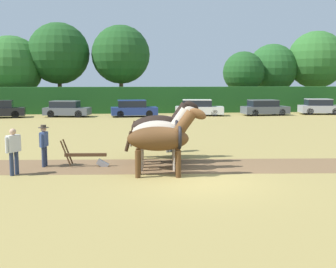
{
  "coord_description": "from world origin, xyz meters",
  "views": [
    {
      "loc": [
        -2.62,
        -13.15,
        3.23
      ],
      "look_at": [
        -0.7,
        3.51,
        1.1
      ],
      "focal_mm": 45.0,
      "sensor_mm": 36.0,
      "label": 1
    }
  ],
  "objects": [
    {
      "name": "draft_horse_trail_left",
      "position": [
        -1.03,
        3.05,
        1.44
      ],
      "size": [
        2.77,
        1.16,
        2.52
      ],
      "rotation": [
        0.0,
        0.0,
        -0.09
      ],
      "color": "black",
      "rests_on": "ground"
    },
    {
      "name": "draft_horse_lead_left",
      "position": [
        -1.22,
        0.84,
        1.3
      ],
      "size": [
        2.83,
        1.05,
        2.4
      ],
      "rotation": [
        0.0,
        0.0,
        -0.09
      ],
      "color": "#513319",
      "rests_on": "ground"
    },
    {
      "name": "parked_car_center_right",
      "position": [
        4.66,
        25.21,
        0.72
      ],
      "size": [
        4.64,
        2.39,
        1.49
      ],
      "rotation": [
        0.0,
        0.0,
        -0.16
      ],
      "color": "silver",
      "rests_on": "ground"
    },
    {
      "name": "tree_center",
      "position": [
        -2.41,
        33.17,
        6.02
      ],
      "size": [
        6.28,
        6.28,
        9.17
      ],
      "color": "brown",
      "rests_on": "ground"
    },
    {
      "name": "draft_horse_lead_right",
      "position": [
        -1.13,
        1.94,
        1.32
      ],
      "size": [
        2.65,
        1.2,
        2.39
      ],
      "rotation": [
        0.0,
        0.0,
        -0.09
      ],
      "color": "#B2A38E",
      "rests_on": "ground"
    },
    {
      "name": "plowed_furrow_strip",
      "position": [
        -4.91,
        2.84,
        0.0
      ],
      "size": [
        25.01,
        4.99,
        0.01
      ],
      "primitive_type": "cube",
      "rotation": [
        0.0,
        0.0,
        -0.09
      ],
      "color": "brown",
      "rests_on": "ground"
    },
    {
      "name": "ground_plane",
      "position": [
        0.0,
        0.0,
        0.0
      ],
      "size": [
        240.0,
        240.0,
        0.0
      ],
      "primitive_type": "plane",
      "color": "#998447"
    },
    {
      "name": "farmer_onlooker_left",
      "position": [
        -6.25,
        1.56,
        0.93
      ],
      "size": [
        0.44,
        0.55,
        1.62
      ],
      "rotation": [
        0.0,
        0.0,
        -0.62
      ],
      "color": "#28334C",
      "rests_on": "ground"
    },
    {
      "name": "parked_car_left",
      "position": [
        -13.05,
        25.04,
        0.73
      ],
      "size": [
        4.31,
        2.39,
        1.52
      ],
      "rotation": [
        0.0,
        0.0,
        0.15
      ],
      "color": "black",
      "rests_on": "ground"
    },
    {
      "name": "parked_car_right",
      "position": [
        10.88,
        24.96,
        0.7
      ],
      "size": [
        4.38,
        2.08,
        1.45
      ],
      "rotation": [
        0.0,
        0.0,
        0.07
      ],
      "color": "#565B66",
      "rests_on": "ground"
    },
    {
      "name": "hedgerow",
      "position": [
        0.0,
        29.45,
        1.3
      ],
      "size": [
        74.31,
        1.9,
        2.61
      ],
      "primitive_type": "cube",
      "color": "#1E511E",
      "rests_on": "ground"
    },
    {
      "name": "tree_far_right",
      "position": [
        20.49,
        34.71,
        5.66
      ],
      "size": [
        6.7,
        6.7,
        9.02
      ],
      "color": "brown",
      "rests_on": "ground"
    },
    {
      "name": "farmer_beside_team",
      "position": [
        -0.4,
        5.65,
        0.96
      ],
      "size": [
        0.48,
        0.52,
        1.66
      ],
      "rotation": [
        0.0,
        0.0,
        -0.73
      ],
      "color": "#4C4C4C",
      "rests_on": "ground"
    },
    {
      "name": "farmer_at_plow",
      "position": [
        -5.47,
        2.93,
        0.91
      ],
      "size": [
        0.4,
        0.62,
        1.59
      ],
      "rotation": [
        0.0,
        0.0,
        -0.16
      ],
      "color": "#28334C",
      "rests_on": "ground"
    },
    {
      "name": "tree_center_right",
      "position": [
        11.24,
        33.12,
        4.16
      ],
      "size": [
        4.61,
        4.61,
        6.48
      ],
      "color": "#423323",
      "rests_on": "ground"
    },
    {
      "name": "tree_left",
      "position": [
        -14.01,
        33.76,
        4.66
      ],
      "size": [
        6.63,
        6.63,
        7.98
      ],
      "color": "brown",
      "rests_on": "ground"
    },
    {
      "name": "plow",
      "position": [
        -3.78,
        2.74,
        0.33
      ],
      "size": [
        1.8,
        0.49,
        1.13
      ],
      "rotation": [
        0.0,
        0.0,
        -0.09
      ],
      "color": "#4C331E",
      "rests_on": "ground"
    },
    {
      "name": "parked_car_center",
      "position": [
        -1.38,
        24.8,
        0.72
      ],
      "size": [
        4.21,
        1.92,
        1.5
      ],
      "rotation": [
        0.0,
        0.0,
        0.05
      ],
      "color": "navy",
      "rests_on": "ground"
    },
    {
      "name": "tree_right",
      "position": [
        15.38,
        35.25,
        4.63
      ],
      "size": [
        5.76,
        5.76,
        7.52
      ],
      "color": "brown",
      "rests_on": "ground"
    },
    {
      "name": "parked_car_center_left",
      "position": [
        -7.35,
        25.39,
        0.7
      ],
      "size": [
        4.26,
        2.44,
        1.44
      ],
      "rotation": [
        0.0,
        0.0,
        -0.19
      ],
      "color": "#565B66",
      "rests_on": "ground"
    },
    {
      "name": "parked_car_far_right",
      "position": [
        16.53,
        25.42,
        0.72
      ],
      "size": [
        4.06,
        2.35,
        1.5
      ],
      "rotation": [
        0.0,
        0.0,
        -0.15
      ],
      "color": "#A8A8B2",
      "rests_on": "ground"
    },
    {
      "name": "tree_center_left",
      "position": [
        -9.05,
        33.94,
        6.13
      ],
      "size": [
        6.57,
        6.57,
        9.43
      ],
      "color": "#4C3823",
      "rests_on": "ground"
    },
    {
      "name": "draft_horse_trail_right",
      "position": [
        -0.94,
        4.16,
        1.29
      ],
      "size": [
        2.82,
        1.18,
        2.33
      ],
      "rotation": [
        0.0,
        0.0,
        -0.09
      ],
      "color": "#513319",
      "rests_on": "ground"
    }
  ]
}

